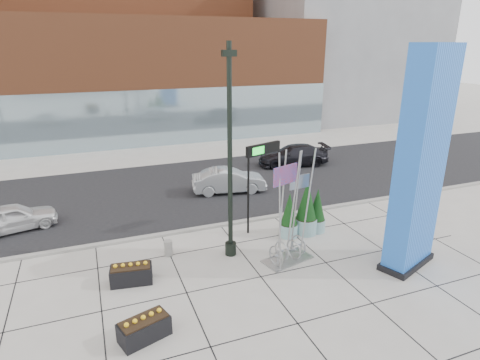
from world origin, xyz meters
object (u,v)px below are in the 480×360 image
object	(u,v)px
car_white_west	(13,218)
car_silver_mid	(229,181)
public_art_sculpture	(289,233)
concrete_bollard	(168,248)
lamp_post	(230,176)
overhead_street_sign	(263,158)
blue_pylon	(420,167)

from	to	relation	value
car_white_west	car_silver_mid	world-z (taller)	car_silver_mid
public_art_sculpture	concrete_bollard	xyz separation A→B (m)	(-4.66, 2.20, -0.92)
public_art_sculpture	car_silver_mid	size ratio (longest dim) A/B	1.07
lamp_post	concrete_bollard	world-z (taller)	lamp_post
car_white_west	car_silver_mid	bearing A→B (deg)	-96.38
public_art_sculpture	lamp_post	bearing A→B (deg)	133.75
lamp_post	car_silver_mid	size ratio (longest dim) A/B	1.97
overhead_street_sign	lamp_post	bearing A→B (deg)	-162.06
overhead_street_sign	car_silver_mid	world-z (taller)	overhead_street_sign
blue_pylon	car_silver_mid	world-z (taller)	blue_pylon
blue_pylon	concrete_bollard	size ratio (longest dim) A/B	12.55
concrete_bollard	blue_pylon	bearing A→B (deg)	-25.19
concrete_bollard	overhead_street_sign	xyz separation A→B (m)	(4.79, 0.80, 3.36)
blue_pylon	car_white_west	xyz separation A→B (m)	(-15.69, 9.47, -3.57)
blue_pylon	lamp_post	distance (m)	7.42
car_silver_mid	overhead_street_sign	bearing A→B (deg)	-172.86
blue_pylon	overhead_street_sign	world-z (taller)	blue_pylon
car_silver_mid	car_white_west	bearing A→B (deg)	106.69
public_art_sculpture	overhead_street_sign	size ratio (longest dim) A/B	1.12
blue_pylon	public_art_sculpture	distance (m)	5.75
lamp_post	car_white_west	xyz separation A→B (m)	(-9.13, 6.06, -2.95)
public_art_sculpture	concrete_bollard	world-z (taller)	public_art_sculpture
overhead_street_sign	car_white_west	xyz separation A→B (m)	(-11.37, 4.39, -3.03)
public_art_sculpture	overhead_street_sign	distance (m)	3.87
lamp_post	public_art_sculpture	size ratio (longest dim) A/B	1.83
overhead_street_sign	blue_pylon	bearing A→B (deg)	-68.39
concrete_bollard	car_silver_mid	distance (m)	8.27
concrete_bollard	car_white_west	bearing A→B (deg)	141.72
blue_pylon	car_silver_mid	size ratio (longest dim) A/B	1.95
public_art_sculpture	car_silver_mid	bearing A→B (deg)	73.15
concrete_bollard	overhead_street_sign	bearing A→B (deg)	9.45
public_art_sculpture	blue_pylon	bearing A→B (deg)	-38.98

